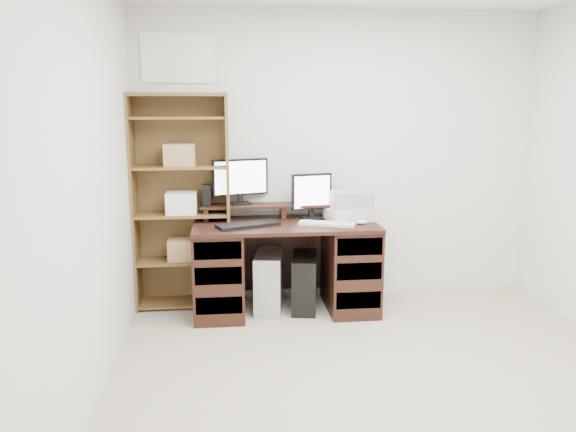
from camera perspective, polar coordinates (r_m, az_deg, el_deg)
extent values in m
cube|color=#B1A58B|center=(3.46, 11.45, -18.78)|extent=(3.50, 4.00, 0.02)
cube|color=silver|center=(4.97, 5.05, 5.98)|extent=(3.50, 0.02, 2.50)
cube|color=silver|center=(2.99, -21.59, 1.59)|extent=(0.02, 4.00, 2.50)
cube|color=white|center=(4.86, -11.14, 15.49)|extent=(0.60, 0.01, 0.40)
cube|color=black|center=(4.60, -0.27, -0.91)|extent=(1.50, 0.70, 0.03)
cube|color=black|center=(4.67, -7.02, -5.56)|extent=(0.40, 0.66, 0.72)
cube|color=black|center=(4.78, 6.33, -5.15)|extent=(0.40, 0.66, 0.72)
cube|color=black|center=(5.01, -0.66, -3.84)|extent=(1.48, 0.02, 0.65)
cube|color=black|center=(4.42, -7.01, -9.01)|extent=(0.36, 0.01, 0.14)
cube|color=black|center=(4.35, -7.09, -6.05)|extent=(0.36, 0.01, 0.14)
cube|color=black|center=(4.29, -7.16, -3.50)|extent=(0.36, 0.01, 0.14)
cube|color=black|center=(4.54, 7.17, -8.49)|extent=(0.36, 0.01, 0.14)
cube|color=black|center=(4.46, 7.25, -5.59)|extent=(0.36, 0.01, 0.14)
cube|color=black|center=(4.41, 7.31, -3.10)|extent=(0.36, 0.01, 0.14)
cube|color=black|center=(4.78, -8.31, 0.24)|extent=(0.04, 0.20, 0.10)
cube|color=black|center=(4.80, -0.54, 0.40)|extent=(0.04, 0.20, 0.10)
cube|color=black|center=(4.91, 7.04, 0.56)|extent=(0.04, 0.20, 0.10)
cube|color=black|center=(4.79, -0.54, 1.11)|extent=(1.40, 0.22, 0.02)
cube|color=black|center=(4.79, -4.77, 1.28)|extent=(0.19, 0.16, 0.01)
cube|color=black|center=(4.80, -4.85, 1.91)|extent=(0.05, 0.04, 0.09)
cube|color=black|center=(4.78, -4.88, 3.95)|extent=(0.47, 0.17, 0.31)
cube|color=white|center=(4.76, -4.82, 3.93)|extent=(0.43, 0.13, 0.27)
cube|color=black|center=(4.76, 2.46, -0.24)|extent=(0.19, 0.16, 0.01)
cube|color=black|center=(4.76, 2.38, 0.44)|extent=(0.05, 0.04, 0.09)
cube|color=black|center=(4.73, 2.40, 2.48)|extent=(0.35, 0.11, 0.31)
cube|color=white|center=(4.72, 2.48, 2.45)|extent=(0.31, 0.07, 0.27)
cube|color=black|center=(4.75, -8.24, 2.12)|extent=(0.07, 0.07, 0.18)
cube|color=black|center=(4.48, -4.07, -0.91)|extent=(0.53, 0.33, 0.03)
cube|color=silver|center=(4.54, 3.99, -0.79)|extent=(0.47, 0.28, 0.02)
ellipsoid|color=silver|center=(4.59, 7.50, -0.61)|extent=(0.10, 0.07, 0.04)
cube|color=beige|center=(4.75, 6.37, 0.19)|extent=(0.44, 0.36, 0.10)
cube|color=#94999E|center=(4.73, 6.41, 1.63)|extent=(0.34, 0.25, 0.14)
cube|color=#B2B4B9|center=(4.77, -1.94, -6.59)|extent=(0.29, 0.52, 0.49)
cube|color=black|center=(4.77, 1.69, -6.75)|extent=(0.27, 0.49, 0.46)
cube|color=#19FF33|center=(4.52, 1.60, -6.46)|extent=(0.01, 0.01, 0.01)
cube|color=brown|center=(4.81, -15.37, 1.21)|extent=(0.02, 0.30, 1.80)
cube|color=brown|center=(4.74, -6.09, 1.43)|extent=(0.02, 0.30, 1.80)
cube|color=brown|center=(4.90, -10.63, 1.61)|extent=(0.80, 0.01, 1.80)
cube|color=brown|center=(4.98, -10.38, -8.57)|extent=(0.75, 0.28, 0.02)
cube|color=brown|center=(4.87, -10.54, -4.48)|extent=(0.75, 0.28, 0.02)
cube|color=brown|center=(4.78, -10.71, 0.14)|extent=(0.75, 0.28, 0.02)
cube|color=brown|center=(4.72, -10.89, 4.91)|extent=(0.75, 0.28, 0.02)
cube|color=brown|center=(4.69, -11.08, 9.77)|extent=(0.75, 0.28, 0.02)
cube|color=brown|center=(4.69, -11.17, 11.97)|extent=(0.75, 0.28, 0.02)
cube|color=#A07F54|center=(4.84, -10.58, -3.34)|extent=(0.25, 0.20, 0.18)
cube|color=white|center=(4.76, -10.76, 1.32)|extent=(0.25, 0.20, 0.18)
cube|color=#A07F54|center=(4.71, -10.94, 6.12)|extent=(0.25, 0.20, 0.18)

